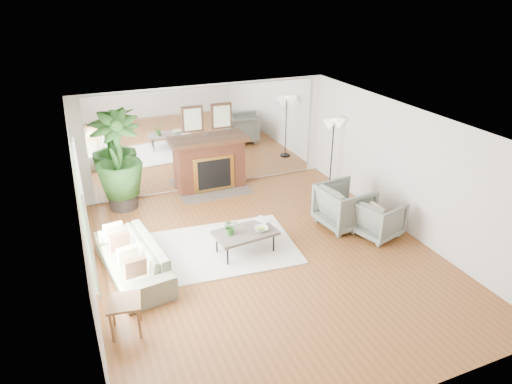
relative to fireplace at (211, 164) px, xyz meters
name	(u,v)px	position (x,y,z in m)	size (l,w,h in m)	color
ground	(266,257)	(0.00, -3.26, -0.66)	(7.00, 7.00, 0.00)	brown
wall_left	(85,228)	(-2.99, -3.26, 0.59)	(0.02, 7.00, 2.50)	silver
wall_right	(407,171)	(2.99, -3.26, 0.59)	(0.02, 7.00, 2.50)	silver
wall_back	(207,138)	(0.00, 0.23, 0.59)	(6.00, 0.02, 2.50)	silver
mirror_panel	(208,138)	(0.00, 0.21, 0.59)	(5.40, 0.04, 2.40)	silver
window_panel	(84,211)	(-2.96, -2.86, 0.69)	(0.04, 2.40, 1.50)	#B2E09E
fireplace	(211,164)	(0.00, 0.00, 0.00)	(1.85, 0.83, 2.05)	brown
area_rug	(222,248)	(-0.66, -2.68, -0.64)	(2.71, 1.94, 0.03)	white
coffee_table	(245,233)	(-0.30, -2.98, -0.24)	(1.19, 0.77, 0.45)	#564C44
sofa	(132,259)	(-2.33, -2.87, -0.35)	(2.11, 0.82, 0.62)	slate
armchair_back	(344,206)	(1.96, -2.76, -0.22)	(0.95, 0.98, 0.89)	slate
armchair_front	(378,218)	(2.35, -3.37, -0.28)	(0.81, 0.83, 0.76)	slate
side_table	(124,306)	(-2.65, -4.28, -0.21)	(0.53, 0.53, 0.53)	brown
potted_ficus	(118,159)	(-2.13, -0.16, 0.49)	(1.23, 1.23, 2.16)	black
floor_lamp	(334,130)	(2.67, -1.05, 0.81)	(0.56, 0.31, 1.72)	black
tabletop_plant	(230,227)	(-0.58, -2.95, -0.06)	(0.27, 0.23, 0.30)	#346C27
fruit_bowl	(261,229)	(-0.02, -3.04, -0.17)	(0.26, 0.26, 0.06)	brown
book	(259,222)	(0.07, -2.75, -0.20)	(0.22, 0.30, 0.02)	brown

